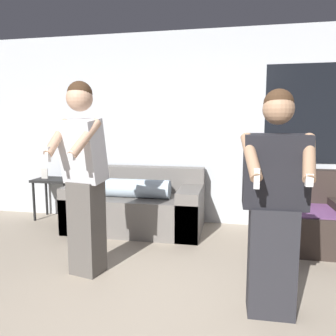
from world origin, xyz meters
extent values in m
cube|color=silver|center=(0.00, 2.94, 1.35)|extent=(6.84, 0.06, 2.70)
cube|color=black|center=(1.31, 2.90, 1.55)|extent=(1.10, 0.01, 1.30)
cube|color=slate|center=(-0.92, 2.41, 0.23)|extent=(1.78, 0.90, 0.47)
cube|color=slate|center=(-0.92, 2.75, 0.64)|extent=(1.78, 0.22, 0.35)
cube|color=slate|center=(-1.67, 2.41, 0.30)|extent=(0.28, 0.90, 0.61)
cube|color=slate|center=(-0.17, 2.41, 0.30)|extent=(0.28, 0.90, 0.61)
cylinder|color=silver|center=(-0.92, 2.30, 0.59)|extent=(0.98, 0.24, 0.24)
cube|color=#332823|center=(1.18, 2.22, 0.22)|extent=(0.99, 0.92, 0.44)
cube|color=#332823|center=(1.18, 2.58, 0.65)|extent=(0.99, 0.20, 0.42)
cube|color=#332823|center=(0.78, 2.22, 0.27)|extent=(0.18, 0.92, 0.54)
cube|color=#704275|center=(1.18, 2.18, 0.44)|extent=(0.84, 0.73, 0.01)
cube|color=black|center=(-2.25, 2.67, 0.59)|extent=(0.58, 0.41, 0.04)
cylinder|color=black|center=(-2.50, 2.51, 0.29)|extent=(0.04, 0.04, 0.57)
cylinder|color=black|center=(-2.01, 2.51, 0.29)|extent=(0.04, 0.04, 0.57)
cylinder|color=black|center=(-2.50, 2.84, 0.29)|extent=(0.04, 0.04, 0.57)
cylinder|color=black|center=(-2.01, 2.84, 0.29)|extent=(0.04, 0.04, 0.57)
cube|color=beige|center=(-2.40, 2.65, 0.68)|extent=(0.10, 0.02, 0.17)
cube|color=#56514C|center=(-0.99, 1.07, 0.44)|extent=(0.32, 0.30, 0.89)
cube|color=silver|center=(-1.00, 1.04, 1.17)|extent=(0.43, 0.38, 0.60)
sphere|color=tan|center=(-1.00, 1.03, 1.65)|extent=(0.23, 0.23, 0.23)
sphere|color=#3D2819|center=(-1.00, 1.04, 1.69)|extent=(0.22, 0.22, 0.22)
cylinder|color=tan|center=(-1.18, 0.93, 1.30)|extent=(0.10, 0.36, 0.33)
cube|color=white|center=(-1.19, 0.78, 1.17)|extent=(0.04, 0.04, 0.13)
cylinder|color=tan|center=(-0.88, 0.86, 1.30)|extent=(0.20, 0.36, 0.33)
cube|color=white|center=(-0.94, 0.72, 1.17)|extent=(0.05, 0.04, 0.08)
cube|color=#28282D|center=(0.65, 0.69, 0.41)|extent=(0.34, 0.25, 0.82)
cube|color=black|center=(0.65, 0.68, 1.09)|extent=(0.45, 0.26, 0.54)
sphere|color=#A37A5B|center=(0.65, 0.68, 1.52)|extent=(0.22, 0.22, 0.22)
sphere|color=#3D2819|center=(0.65, 0.69, 1.56)|extent=(0.21, 0.21, 0.21)
cylinder|color=#A37A5B|center=(0.47, 0.53, 1.20)|extent=(0.15, 0.36, 0.31)
cube|color=white|center=(0.50, 0.38, 1.08)|extent=(0.04, 0.04, 0.13)
cylinder|color=#A37A5B|center=(0.84, 0.54, 1.20)|extent=(0.14, 0.36, 0.31)
cube|color=white|center=(0.81, 0.39, 1.08)|extent=(0.04, 0.04, 0.08)
camera|label=1|loc=(0.34, -1.73, 1.42)|focal=35.00mm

